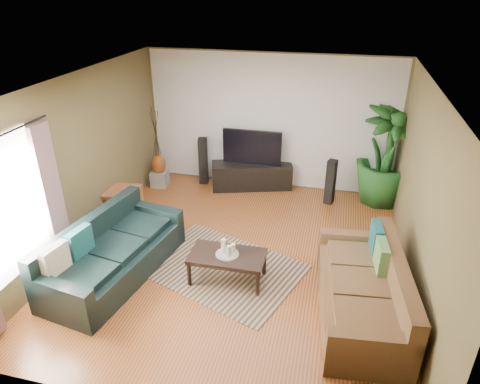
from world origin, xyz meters
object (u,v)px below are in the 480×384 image
(tv_stand, at_px, (252,175))
(pedestal, at_px, (160,178))
(speaker_right, at_px, (331,182))
(potted_plant, at_px, (386,155))
(side_table, at_px, (124,205))
(sofa_right, at_px, (361,286))
(coffee_table, at_px, (227,267))
(sofa_left, at_px, (114,250))
(television, at_px, (252,147))
(vase, at_px, (158,165))
(speaker_left, at_px, (203,161))

(tv_stand, height_order, pedestal, tv_stand)
(speaker_right, bearing_deg, pedestal, -161.38)
(potted_plant, distance_m, side_table, 4.90)
(tv_stand, relative_size, potted_plant, 0.84)
(sofa_right, distance_m, coffee_table, 1.86)
(sofa_left, height_order, television, television)
(vase, bearing_deg, speaker_right, 0.99)
(sofa_right, height_order, speaker_left, speaker_left)
(coffee_table, xyz_separation_m, television, (-0.31, 3.06, 0.67))
(speaker_right, distance_m, vase, 3.49)
(sofa_left, height_order, speaker_right, speaker_right)
(tv_stand, bearing_deg, potted_plant, -17.27)
(television, height_order, speaker_right, television)
(speaker_left, xyz_separation_m, side_table, (-0.90, -1.82, -0.20))
(tv_stand, relative_size, side_table, 2.75)
(speaker_left, height_order, side_table, speaker_left)
(coffee_table, xyz_separation_m, pedestal, (-2.19, 2.69, -0.05))
(speaker_left, bearing_deg, speaker_right, -18.37)
(coffee_table, relative_size, vase, 2.55)
(speaker_right, height_order, vase, speaker_right)
(sofa_left, height_order, tv_stand, sofa_left)
(sofa_right, distance_m, side_table, 4.35)
(sofa_right, bearing_deg, potted_plant, 166.76)
(sofa_left, height_order, speaker_left, speaker_left)
(television, distance_m, vase, 1.97)
(sofa_left, bearing_deg, side_table, 32.27)
(tv_stand, xyz_separation_m, vase, (-1.88, -0.37, 0.20))
(pedestal, xyz_separation_m, vase, (0.00, 0.00, 0.31))
(side_table, bearing_deg, sofa_left, -67.10)
(speaker_left, relative_size, speaker_right, 1.11)
(vase, bearing_deg, speaker_left, 23.89)
(coffee_table, distance_m, potted_plant, 3.87)
(sofa_left, distance_m, speaker_left, 3.33)
(pedestal, bearing_deg, sofa_right, -36.18)
(tv_stand, relative_size, television, 1.36)
(side_table, bearing_deg, tv_stand, 43.17)
(tv_stand, distance_m, pedestal, 1.92)
(sofa_right, relative_size, vase, 5.22)
(sofa_right, distance_m, speaker_left, 4.60)
(pedestal, relative_size, vase, 0.78)
(speaker_right, height_order, side_table, speaker_right)
(television, xyz_separation_m, pedestal, (-1.88, -0.37, -0.73))
(coffee_table, xyz_separation_m, potted_plant, (2.25, 3.06, 0.75))
(pedestal, bearing_deg, television, 11.24)
(sofa_left, relative_size, pedestal, 7.05)
(coffee_table, bearing_deg, sofa_left, -171.85)
(sofa_right, height_order, television, television)
(speaker_left, relative_size, potted_plant, 0.51)
(television, bearing_deg, vase, -168.76)
(coffee_table, bearing_deg, speaker_left, 113.02)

